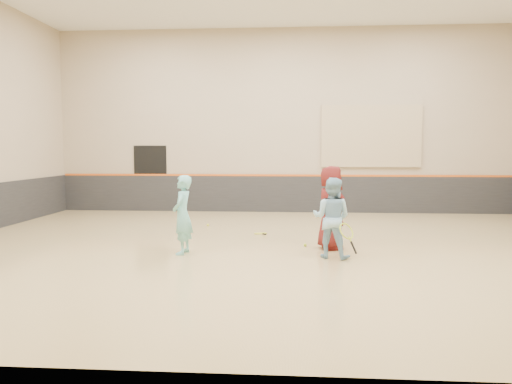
# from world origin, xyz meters

# --- Properties ---
(room) EXTENTS (15.04, 12.04, 6.22)m
(room) POSITION_xyz_m (0.00, 0.00, 0.81)
(room) COLOR tan
(room) RESTS_ON ground
(wainscot_back) EXTENTS (14.90, 0.04, 1.20)m
(wainscot_back) POSITION_xyz_m (0.00, 5.97, 0.60)
(wainscot_back) COLOR #232326
(wainscot_back) RESTS_ON floor
(accent_stripe) EXTENTS (14.90, 0.03, 0.06)m
(accent_stripe) POSITION_xyz_m (0.00, 5.96, 1.22)
(accent_stripe) COLOR #D85914
(accent_stripe) RESTS_ON wall_back
(acoustic_panel) EXTENTS (3.20, 0.08, 2.00)m
(acoustic_panel) POSITION_xyz_m (2.80, 5.95, 2.50)
(acoustic_panel) COLOR tan
(acoustic_panel) RESTS_ON wall_back
(doorway) EXTENTS (1.10, 0.05, 2.20)m
(doorway) POSITION_xyz_m (-4.50, 5.98, 1.10)
(doorway) COLOR black
(doorway) RESTS_ON floor
(girl) EXTENTS (0.42, 0.60, 1.58)m
(girl) POSITION_xyz_m (-1.92, -0.76, 0.79)
(girl) COLOR #78D0D0
(girl) RESTS_ON floor
(instructor) EXTENTS (0.91, 0.80, 1.55)m
(instructor) POSITION_xyz_m (1.02, -0.90, 0.78)
(instructor) COLOR #93C7E4
(instructor) RESTS_ON floor
(young_man) EXTENTS (0.73, 0.95, 1.74)m
(young_man) POSITION_xyz_m (1.07, -0.05, 0.87)
(young_man) COLOR maroon
(young_man) RESTS_ON floor
(held_racket) EXTENTS (0.43, 0.43, 0.66)m
(held_racket) POSITION_xyz_m (1.27, -1.20, 0.57)
(held_racket) COLOR #C6DC30
(held_racket) RESTS_ON instructor
(spare_racket) EXTENTS (0.71, 0.71, 0.11)m
(spare_racket) POSITION_xyz_m (-0.51, 1.66, 0.06)
(spare_racket) COLOR gold
(spare_racket) RESTS_ON floor
(ball_under_racket) EXTENTS (0.07, 0.07, 0.07)m
(ball_under_racket) POSITION_xyz_m (0.55, 0.15, 0.03)
(ball_under_racket) COLOR #B0C92E
(ball_under_racket) RESTS_ON floor
(ball_in_hand) EXTENTS (0.07, 0.07, 0.07)m
(ball_in_hand) POSITION_xyz_m (1.22, -0.19, 1.08)
(ball_in_hand) COLOR #D9E735
(ball_in_hand) RESTS_ON young_man
(ball_beside_spare) EXTENTS (0.07, 0.07, 0.07)m
(ball_beside_spare) POSITION_xyz_m (-2.01, 2.79, 0.03)
(ball_beside_spare) COLOR yellow
(ball_beside_spare) RESTS_ON floor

